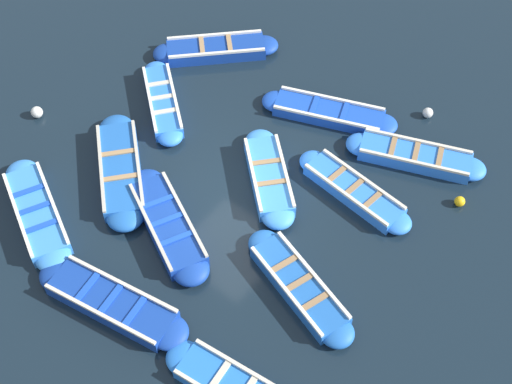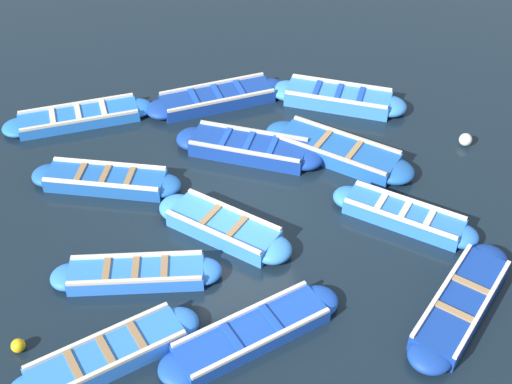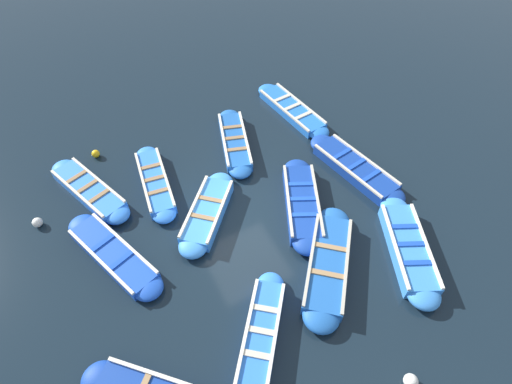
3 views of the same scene
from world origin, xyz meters
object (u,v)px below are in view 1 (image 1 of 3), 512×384
(boat_outer_left, at_px, (37,213))
(boat_stern_in, at_px, (299,286))
(boat_alongside, at_px, (269,177))
(boat_outer_right, at_px, (112,303))
(boat_end_of_row, at_px, (354,191))
(boat_mid_row, at_px, (329,113))
(boat_far_corner, at_px, (163,102))
(buoy_yellow_far, at_px, (37,112))
(boat_inner_gap, at_px, (415,156))
(boat_broadside, at_px, (121,170))
(buoy_orange_near, at_px, (460,201))
(buoy_white_drifting, at_px, (428,113))
(boat_bow_out, at_px, (216,49))
(boat_drifting, at_px, (168,225))

(boat_outer_left, xyz_separation_m, boat_stern_in, (2.36, -6.25, -0.03))
(boat_stern_in, xyz_separation_m, boat_alongside, (2.08, 2.50, 0.02))
(boat_outer_right, distance_m, boat_end_of_row, 6.53)
(boat_mid_row, distance_m, boat_far_corner, 4.63)
(boat_far_corner, height_order, buoy_yellow_far, boat_far_corner)
(boat_inner_gap, xyz_separation_m, buoy_yellow_far, (-5.10, 9.00, -0.01))
(boat_outer_right, distance_m, buoy_yellow_far, 6.59)
(boat_broadside, relative_size, buoy_orange_near, 13.41)
(boat_outer_left, distance_m, boat_broadside, 2.34)
(boat_outer_left, distance_m, buoy_yellow_far, 3.55)
(boat_broadside, distance_m, boat_outer_right, 3.87)
(boat_far_corner, height_order, buoy_white_drifting, boat_far_corner)
(boat_mid_row, height_order, boat_bow_out, boat_bow_out)
(boat_stern_in, bearing_deg, boat_outer_left, 110.73)
(buoy_yellow_far, bearing_deg, boat_alongside, -71.57)
(boat_outer_left, relative_size, buoy_yellow_far, 11.36)
(boat_bow_out, relative_size, boat_drifting, 0.87)
(boat_inner_gap, bearing_deg, boat_end_of_row, 162.41)
(boat_outer_left, distance_m, boat_outer_right, 3.27)
(boat_broadside, bearing_deg, boat_end_of_row, -57.80)
(boat_outer_left, bearing_deg, buoy_orange_near, -49.19)
(boat_bow_out, bearing_deg, boat_outer_right, -154.83)
(boat_outer_right, xyz_separation_m, buoy_white_drifting, (9.62, -2.53, -0.03))
(boat_broadside, bearing_deg, boat_outer_right, -137.62)
(boat_bow_out, bearing_deg, boat_far_corner, -173.95)
(boat_outer_right, bearing_deg, boat_inner_gap, -21.05)
(boat_outer_right, distance_m, buoy_white_drifting, 9.95)
(boat_drifting, xyz_separation_m, buoy_yellow_far, (0.55, 5.45, -0.03))
(buoy_white_drifting, bearing_deg, buoy_orange_near, -135.08)
(boat_outer_left, bearing_deg, buoy_yellow_far, 49.57)
(boat_outer_left, xyz_separation_m, boat_drifting, (1.75, -2.75, -0.01))
(boat_far_corner, xyz_separation_m, boat_bow_out, (2.61, 0.28, 0.00))
(boat_far_corner, xyz_separation_m, boat_drifting, (-2.99, -2.99, 0.02))
(boat_inner_gap, height_order, buoy_yellow_far, boat_inner_gap)
(buoy_white_drifting, bearing_deg, buoy_yellow_far, 128.54)
(boat_bow_out, height_order, boat_outer_right, boat_bow_out)
(boat_end_of_row, xyz_separation_m, boat_drifting, (-3.70, 2.93, 0.03))
(boat_outer_left, xyz_separation_m, boat_end_of_row, (5.45, -5.68, -0.04))
(boat_outer_right, bearing_deg, buoy_yellow_far, 63.90)
(boat_mid_row, bearing_deg, boat_drifting, 171.22)
(boat_outer_left, bearing_deg, boat_stern_in, -69.27)
(boat_broadside, xyz_separation_m, boat_outer_right, (-2.86, -2.61, -0.02))
(boat_far_corner, bearing_deg, boat_outer_right, -147.08)
(boat_mid_row, xyz_separation_m, boat_end_of_row, (-1.87, -2.07, 0.01))
(boat_outer_right, height_order, boat_inner_gap, boat_outer_right)
(boat_outer_left, distance_m, boat_far_corner, 4.75)
(boat_outer_left, bearing_deg, boat_alongside, -40.10)
(boat_alongside, xyz_separation_m, buoy_orange_near, (2.39, -4.18, -0.06))
(boat_stern_in, xyz_separation_m, buoy_orange_near, (4.48, -1.68, -0.04))
(boat_outer_right, bearing_deg, boat_stern_in, -45.63)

